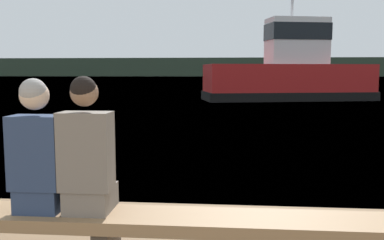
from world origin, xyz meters
TOP-DOWN VIEW (x-y plane):
  - water_surface at (0.00, 125.34)m, footprint 240.00×240.00m
  - far_shoreline at (0.00, 139.19)m, footprint 600.00×12.00m
  - bench_main at (0.15, 3.59)m, footprint 6.70×0.43m
  - person_left at (-0.35, 3.59)m, footprint 0.37×0.38m
  - person_right at (0.02, 3.59)m, footprint 0.37×0.38m
  - tugboat_red at (4.15, 23.72)m, footprint 9.27×4.80m

SIDE VIEW (x-z plane):
  - water_surface at x=0.00m, z-range 0.00..0.00m
  - bench_main at x=0.15m, z-range 0.15..0.63m
  - person_right at x=0.02m, z-range 0.41..1.41m
  - person_left at x=-0.35m, z-range 0.42..1.40m
  - tugboat_red at x=4.15m, z-range -1.96..4.65m
  - far_shoreline at x=0.00m, z-range 0.00..5.77m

